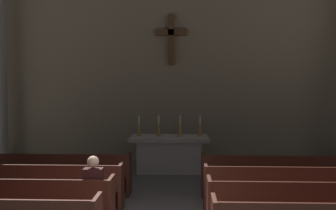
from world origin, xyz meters
TOP-DOWN VIEW (x-y plane):
  - pew_left_row_2 at (-2.47, 1.08)m, footprint 3.35×0.50m
  - pew_left_row_3 at (-2.47, 2.21)m, footprint 3.35×0.50m
  - pew_left_row_4 at (-2.47, 3.33)m, footprint 3.35×0.50m
  - pew_right_row_2 at (2.47, 1.08)m, footprint 3.35×0.50m
  - pew_right_row_3 at (2.47, 2.21)m, footprint 3.35×0.50m
  - pew_right_row_4 at (2.47, 3.33)m, footprint 3.35×0.50m
  - altar at (0.00, 5.64)m, footprint 2.20×0.90m
  - candlestick_outer_left at (-0.85, 5.64)m, footprint 0.16×0.16m
  - candlestick_inner_left at (-0.30, 5.64)m, footprint 0.16×0.16m
  - candlestick_inner_right at (0.30, 5.64)m, footprint 0.16×0.16m
  - candlestick_outer_right at (0.85, 5.64)m, footprint 0.16×0.16m
  - apse_with_cross at (0.00, 7.29)m, footprint 11.56×0.43m
  - lone_worshipper at (-1.11, 1.12)m, footprint 0.32×0.43m

SIDE VIEW (x-z plane):
  - pew_left_row_2 at x=-2.47m, z-range 0.00..0.95m
  - pew_left_row_3 at x=-2.47m, z-range 0.00..0.95m
  - pew_left_row_4 at x=-2.47m, z-range 0.00..0.95m
  - pew_right_row_2 at x=2.47m, z-range 0.00..0.95m
  - pew_right_row_3 at x=2.47m, z-range 0.00..0.95m
  - pew_right_row_4 at x=2.47m, z-range 0.00..0.95m
  - altar at x=0.00m, z-range 0.03..1.04m
  - lone_worshipper at x=-1.11m, z-range 0.03..1.35m
  - candlestick_outer_left at x=-0.85m, z-range 0.90..1.48m
  - candlestick_inner_left at x=-0.30m, z-range 0.90..1.48m
  - candlestick_inner_right at x=0.30m, z-range 0.90..1.48m
  - candlestick_outer_right at x=0.85m, z-range 0.90..1.48m
  - apse_with_cross at x=0.00m, z-range 0.00..6.89m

